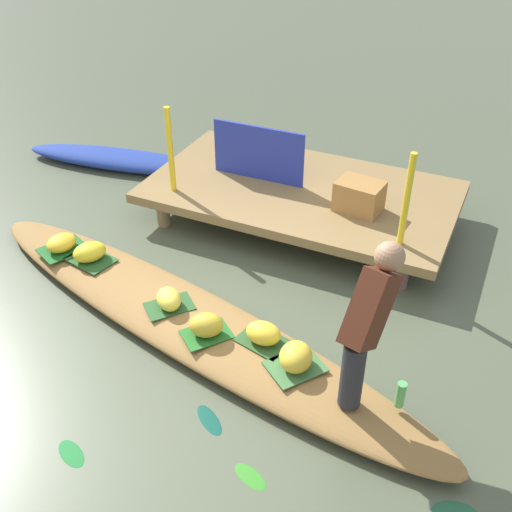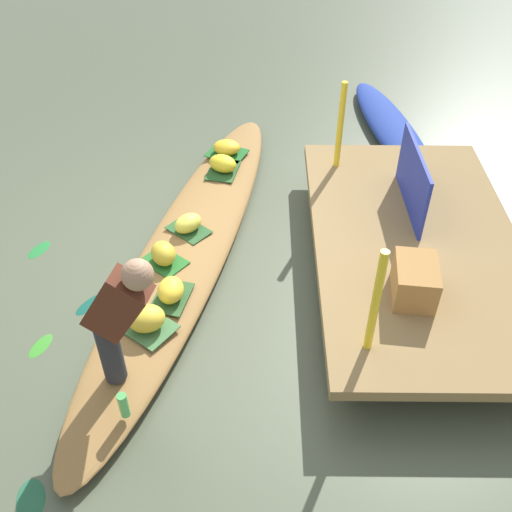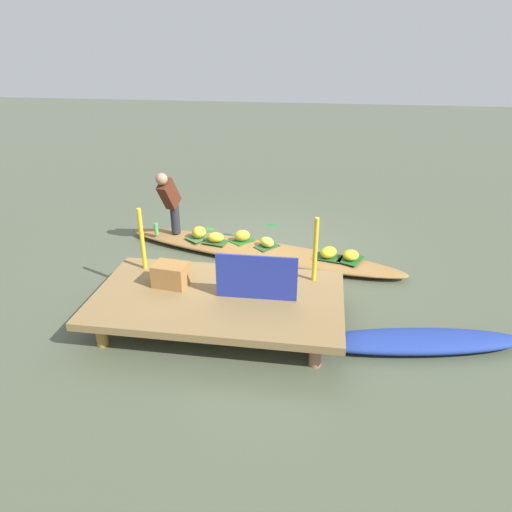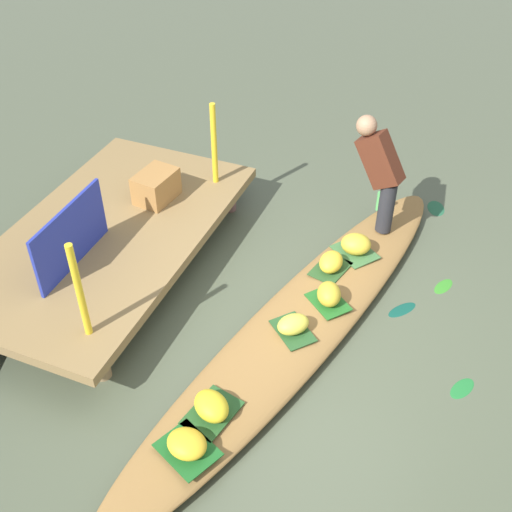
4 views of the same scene
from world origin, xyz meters
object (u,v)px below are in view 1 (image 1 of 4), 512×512
(vendor_boat, at_px, (186,320))
(banana_bunch_0, at_px, (61,243))
(moored_boat, at_px, (124,160))
(banana_bunch_1, at_px, (90,252))
(banana_bunch_5, at_px, (263,333))
(banana_bunch_2, at_px, (296,357))
(produce_crate, at_px, (359,196))
(banana_bunch_4, at_px, (206,325))
(vendor_person, at_px, (368,320))
(market_banner, at_px, (258,153))
(water_bottle, at_px, (401,394))
(banana_bunch_3, at_px, (169,299))

(vendor_boat, relative_size, banana_bunch_0, 16.57)
(moored_boat, relative_size, banana_bunch_1, 8.37)
(vendor_boat, xyz_separation_m, banana_bunch_5, (0.74, -0.05, 0.18))
(banana_bunch_2, relative_size, produce_crate, 0.66)
(vendor_boat, distance_m, banana_bunch_4, 0.39)
(banana_bunch_2, distance_m, produce_crate, 2.10)
(banana_bunch_1, distance_m, banana_bunch_2, 2.30)
(vendor_person, bearing_deg, produce_crate, 107.76)
(banana_bunch_5, relative_size, market_banner, 0.28)
(moored_boat, height_order, water_bottle, water_bottle)
(banana_bunch_3, relative_size, banana_bunch_5, 0.99)
(banana_bunch_3, relative_size, market_banner, 0.28)
(vendor_person, bearing_deg, banana_bunch_5, 167.27)
(banana_bunch_0, bearing_deg, banana_bunch_1, -3.96)
(banana_bunch_5, relative_size, water_bottle, 1.34)
(banana_bunch_3, height_order, banana_bunch_4, banana_bunch_4)
(banana_bunch_5, bearing_deg, water_bottle, -9.28)
(moored_boat, relative_size, banana_bunch_3, 9.22)
(market_banner, bearing_deg, banana_bunch_1, -117.81)
(banana_bunch_0, bearing_deg, vendor_boat, -10.98)
(vendor_boat, bearing_deg, banana_bunch_1, -179.73)
(vendor_boat, xyz_separation_m, produce_crate, (0.89, 1.87, 0.45))
(banana_bunch_3, bearing_deg, vendor_boat, 0.33)
(moored_boat, xyz_separation_m, banana_bunch_1, (1.06, -2.01, 0.18))
(vendor_boat, relative_size, banana_bunch_5, 17.41)
(banana_bunch_2, height_order, market_banner, market_banner)
(vendor_boat, height_order, moored_boat, moored_boat)
(banana_bunch_0, distance_m, banana_bunch_5, 2.30)
(vendor_person, distance_m, market_banner, 2.96)
(water_bottle, relative_size, produce_crate, 0.48)
(moored_boat, height_order, banana_bunch_2, banana_bunch_2)
(banana_bunch_2, relative_size, water_bottle, 1.36)
(water_bottle, distance_m, produce_crate, 2.34)
(vendor_boat, bearing_deg, banana_bunch_2, 2.59)
(vendor_boat, height_order, produce_crate, produce_crate)
(vendor_boat, relative_size, banana_bunch_2, 17.12)
(water_bottle, bearing_deg, vendor_boat, 172.71)
(vendor_boat, xyz_separation_m, banana_bunch_3, (-0.15, -0.00, 0.17))
(banana_bunch_4, xyz_separation_m, banana_bunch_5, (0.44, 0.12, -0.01))
(banana_bunch_0, bearing_deg, moored_boat, 109.54)
(moored_boat, relative_size, banana_bunch_5, 9.11)
(banana_bunch_0, distance_m, produce_crate, 2.91)
(market_banner, height_order, produce_crate, market_banner)
(banana_bunch_4, relative_size, vendor_person, 0.23)
(moored_boat, distance_m, vendor_person, 4.64)
(vendor_person, relative_size, water_bottle, 5.55)
(banana_bunch_5, bearing_deg, banana_bunch_1, 170.32)
(banana_bunch_0, distance_m, banana_bunch_1, 0.35)
(banana_bunch_2, bearing_deg, banana_bunch_5, 155.96)
(banana_bunch_5, height_order, vendor_person, vendor_person)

